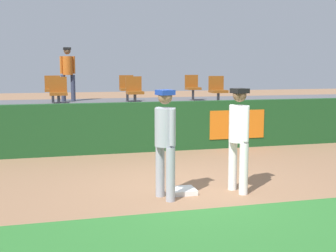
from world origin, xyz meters
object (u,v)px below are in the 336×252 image
Objects in this scene: seat_front_left at (58,91)px; spectator_hooded at (68,70)px; first_base at (183,191)px; seat_front_center at (134,90)px; seat_back_left at (53,88)px; player_fielder_home at (239,133)px; seat_back_center at (127,87)px; seat_front_right at (217,89)px; player_runner_visitor at (165,136)px; seat_back_right at (192,86)px.

spectator_hooded reaches higher than seat_front_left.
seat_front_center reaches higher than first_base.
seat_back_left and seat_front_left have the same top height.
player_fielder_home is at bearing -81.49° from seat_front_center.
seat_front_center is at bearing -92.73° from seat_back_center.
seat_front_center and seat_front_left have the same top height.
player_fielder_home is at bearing -61.88° from seat_front_left.
player_fielder_home is at bearing -84.31° from seat_back_center.
seat_front_center is (2.19, -1.80, -0.00)m from seat_back_left.
seat_front_right is 0.49× the size of spectator_hooded.
player_runner_visitor is at bearing -98.75° from player_fielder_home.
spectator_hooded is (-1.22, 7.94, 0.98)m from player_runner_visitor.
seat_back_center is 0.49× the size of spectator_hooded.
player_fielder_home is at bearing 103.18° from spectator_hooded.
first_base is 8.12m from spectator_hooded.
first_base is 1.05m from player_runner_visitor.
seat_back_center is at bearing 40.25° from seat_front_left.
first_base is 0.48× the size of seat_front_center.
first_base is at bearing -108.88° from seat_back_right.
seat_front_center is at bearing -180.00° from seat_front_right.
player_runner_visitor is at bearing -76.60° from seat_back_left.
seat_back_center is (-2.17, 0.00, 0.00)m from seat_back_right.
seat_front_left is (0.15, -1.80, -0.00)m from seat_back_left.
seat_front_left is at bearing -157.29° from seat_back_right.
first_base is 5.94m from seat_front_right.
first_base is 0.23× the size of player_fielder_home.
player_runner_visitor is at bearing -110.91° from seat_back_right.
player_fielder_home is 6.03m from seat_front_left.
player_runner_visitor is at bearing 94.30° from spectator_hooded.
seat_back_right is (2.74, 7.18, 0.45)m from player_runner_visitor.
seat_front_center is at bearing -39.38° from seat_back_left.
player_runner_visitor is 5.62m from seat_front_left.
player_fielder_home reaches higher than first_base.
spectator_hooded is (-3.97, 0.76, 0.53)m from seat_back_right.
seat_back_center is (0.21, 6.96, 1.42)m from first_base.
seat_back_right is at bearing 95.93° from seat_front_right.
seat_back_right is 1.00× the size of seat_back_left.
seat_front_left is at bearing -164.05° from player_fielder_home.
seat_front_right is 2.45m from seat_front_center.
first_base is 5.69m from seat_front_left.
spectator_hooded is at bearing 82.60° from seat_front_left.
first_base is 1.34m from player_fielder_home.
first_base is 7.40m from seat_back_left.
player_runner_visitor is at bearing -149.04° from first_base.
player_runner_visitor is 2.07× the size of seat_front_left.
seat_front_left reaches higher than player_fielder_home.
seat_front_right is at bearing 143.86° from spectator_hooded.
seat_back_center and seat_front_left have the same top height.
seat_back_left and seat_front_center have the same top height.
seat_back_left is at bearing -169.36° from player_fielder_home.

